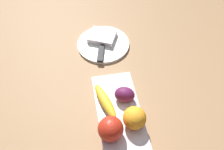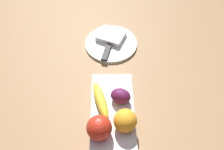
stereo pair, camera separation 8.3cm
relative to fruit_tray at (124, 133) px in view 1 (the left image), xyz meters
The scene contains 9 objects.
ground_plane 0.02m from the fruit_tray, 120.72° to the right, with size 2.40×2.40×0.00m, color #926C48.
fruit_tray is the anchor object (origin of this frame).
apple 0.07m from the fruit_tray, 90.27° to the left, with size 0.08×0.08×0.08m, color red.
banana 0.12m from the fruit_tray, 20.15° to the left, with size 0.15×0.04×0.04m, color yellow.
orange_near_apple 0.07m from the fruit_tray, 58.06° to the right, with size 0.08×0.08×0.08m, color orange.
grape_bunch 0.13m from the fruit_tray, 12.86° to the right, with size 0.07×0.05×0.05m, color #591942.
dinner_plate 0.42m from the fruit_tray, ahead, with size 0.23×0.23×0.01m, color white.
folded_napkin 0.45m from the fruit_tray, ahead, with size 0.09×0.11×0.02m, color white.
knife 0.37m from the fruit_tray, ahead, with size 0.18×0.06×0.01m.
Camera 1 is at (-0.28, 0.11, 0.70)m, focal length 36.33 mm.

